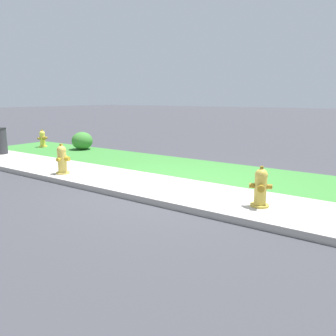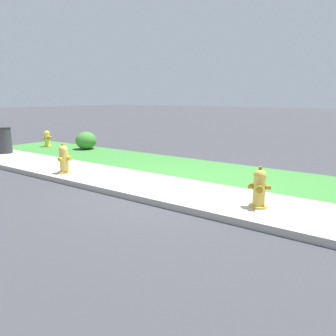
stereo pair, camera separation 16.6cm
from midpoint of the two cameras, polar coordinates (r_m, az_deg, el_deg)
name	(u,v)px [view 2 (the right image)]	position (r m, az deg, el deg)	size (l,w,h in m)	color
ground_plane	(170,189)	(7.01, 1.11, -3.67)	(120.00, 120.00, 0.00)	#38383D
sidewalk_pavement	(170,189)	(7.01, 1.11, -3.64)	(18.00, 1.86, 0.01)	#ADA89E
grass_verge	(216,171)	(8.77, 8.96, -0.55)	(18.00, 2.35, 0.01)	#387A33
street_curb	(140,198)	(6.22, -4.21, -5.20)	(18.00, 0.16, 0.12)	#ADA89E
fire_hydrant_mid_block	(64,159)	(8.75, -17.13, 1.50)	(0.39, 0.41, 0.78)	gold
fire_hydrant_by_grass_verge	(47,138)	(13.83, -19.98, 4.86)	(0.36, 0.39, 0.69)	yellow
fire_hydrant_across_street	(259,188)	(5.99, 16.37, -3.40)	(0.40, 0.38, 0.74)	gold
trash_bin	(5,140)	(12.70, -26.21, 4.32)	(0.46, 0.46, 0.90)	#333338
shrub_bush_far_verge	(86,140)	(12.74, -13.73, 4.68)	(0.77, 0.77, 0.66)	#3D7F33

